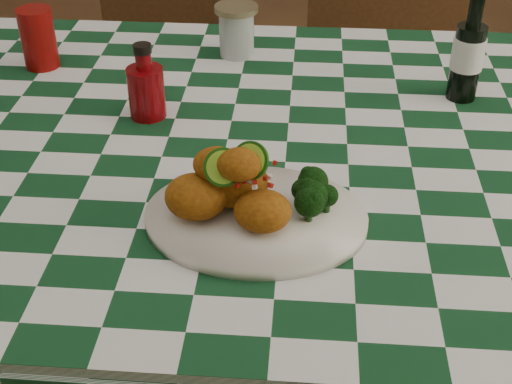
# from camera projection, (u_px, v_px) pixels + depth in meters

# --- Properties ---
(dining_table) EXTENTS (1.66, 1.06, 0.79)m
(dining_table) POSITION_uv_depth(u_px,v_px,m) (232.00, 305.00, 1.45)
(dining_table) COLOR #113D1E
(dining_table) RESTS_ON ground
(plate) EXTENTS (0.32, 0.25, 0.02)m
(plate) POSITION_uv_depth(u_px,v_px,m) (256.00, 218.00, 1.02)
(plate) COLOR white
(plate) RESTS_ON dining_table
(fried_chicken_pile) EXTENTS (0.17, 0.12, 0.11)m
(fried_chicken_pile) POSITION_uv_depth(u_px,v_px,m) (240.00, 181.00, 0.99)
(fried_chicken_pile) COLOR #9F5A0F
(fried_chicken_pile) RESTS_ON plate
(broccoli_side) EXTENTS (0.07, 0.07, 0.05)m
(broccoli_side) POSITION_uv_depth(u_px,v_px,m) (310.00, 196.00, 1.01)
(broccoli_side) COLOR black
(broccoli_side) RESTS_ON plate
(red_tumbler) EXTENTS (0.07, 0.07, 0.12)m
(red_tumbler) POSITION_uv_depth(u_px,v_px,m) (38.00, 38.00, 1.43)
(red_tumbler) COLOR #790806
(red_tumbler) RESTS_ON dining_table
(ketchup_bottle) EXTENTS (0.08, 0.08, 0.14)m
(ketchup_bottle) POSITION_uv_depth(u_px,v_px,m) (145.00, 81.00, 1.26)
(ketchup_bottle) COLOR #6B0509
(ketchup_bottle) RESTS_ON dining_table
(mason_jar) EXTENTS (0.11, 0.11, 0.11)m
(mason_jar) POSITION_uv_depth(u_px,v_px,m) (237.00, 31.00, 1.48)
(mason_jar) COLOR #B2BCBA
(mason_jar) RESTS_ON dining_table
(beer_bottle) EXTENTS (0.06, 0.06, 0.21)m
(beer_bottle) POSITION_uv_depth(u_px,v_px,m) (470.00, 45.00, 1.29)
(beer_bottle) COLOR black
(beer_bottle) RESTS_ON dining_table
(wooden_chair_left) EXTENTS (0.50, 0.52, 0.91)m
(wooden_chair_left) POSITION_uv_depth(u_px,v_px,m) (146.00, 102.00, 2.05)
(wooden_chair_left) COLOR #472814
(wooden_chair_left) RESTS_ON ground
(wooden_chair_right) EXTENTS (0.52, 0.54, 0.99)m
(wooden_chair_right) POSITION_uv_depth(u_px,v_px,m) (373.00, 100.00, 1.97)
(wooden_chair_right) COLOR #472814
(wooden_chair_right) RESTS_ON ground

